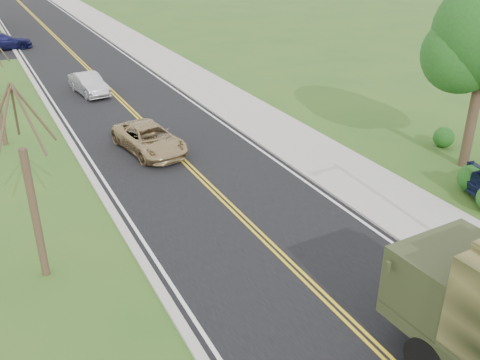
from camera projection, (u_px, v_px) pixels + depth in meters
road at (75, 56)px, 43.45m from camera, size 8.00×120.00×0.01m
curb_right at (124, 50)px, 45.13m from camera, size 0.30×120.00×0.12m
sidewalk_right at (144, 48)px, 45.86m from camera, size 3.20×120.00×0.10m
curb_left at (21, 61)px, 41.73m from camera, size 0.30×120.00×0.10m
bare_tree_a at (32, 199)px, 15.42m from camera, size 1.93×2.26×6.08m
suv_champagne at (149, 139)px, 25.09m from camera, size 2.77×4.91×1.29m
sedan_silver at (89, 84)px, 33.49m from camera, size 1.89×4.08×1.29m
lot_car_navy at (1, 41)px, 45.17m from camera, size 4.91×2.08×1.41m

